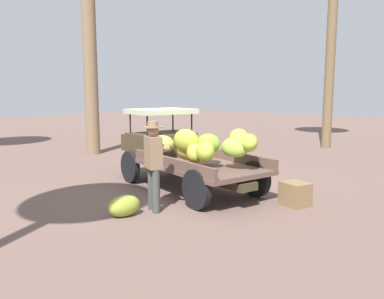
{
  "coord_description": "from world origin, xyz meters",
  "views": [
    {
      "loc": [
        -6.52,
        6.29,
        2.27
      ],
      "look_at": [
        -0.39,
        0.01,
        0.96
      ],
      "focal_mm": 36.33,
      "sensor_mm": 36.0,
      "label": 1
    }
  ],
  "objects": [
    {
      "name": "truck",
      "position": [
        0.03,
        -0.04,
        0.91
      ],
      "size": [
        4.62,
        2.36,
        1.84
      ],
      "rotation": [
        0.0,
        0.0,
        -0.17
      ],
      "color": "#3D3321",
      "rests_on": "ground"
    },
    {
      "name": "wooden_crate",
      "position": [
        -2.73,
        -0.57,
        0.24
      ],
      "size": [
        0.61,
        0.56,
        0.47
      ],
      "primitive_type": "cube",
      "rotation": [
        0.0,
        0.0,
        1.32
      ],
      "color": "olive",
      "rests_on": "ground"
    },
    {
      "name": "loose_banana_bunch",
      "position": [
        -0.84,
        2.24,
        0.2
      ],
      "size": [
        0.43,
        0.67,
        0.39
      ],
      "primitive_type": "ellipsoid",
      "rotation": [
        0.0,
        -0.0,
        1.44
      ],
      "color": "#96AC35",
      "rests_on": "ground"
    },
    {
      "name": "farmer",
      "position": [
        -0.97,
        1.63,
        0.98
      ],
      "size": [
        0.56,
        0.52,
        1.72
      ],
      "rotation": [
        0.0,
        0.0,
        -1.95
      ],
      "color": "#3F423F",
      "rests_on": "ground"
    },
    {
      "name": "ground_plane",
      "position": [
        0.0,
        0.0,
        0.0
      ],
      "size": [
        60.0,
        60.0,
        0.0
      ],
      "primitive_type": "plane",
      "color": "brown"
    }
  ]
}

